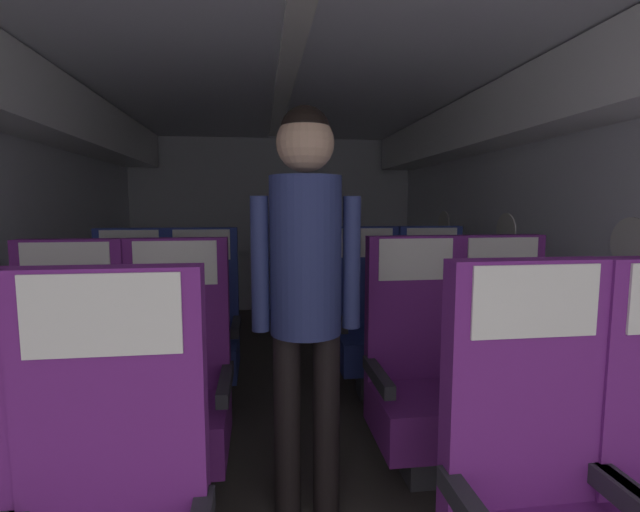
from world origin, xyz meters
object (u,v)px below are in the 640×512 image
(seat_c_right_window, at_px, (369,325))
(seat_b_right_window, at_px, (419,378))
(seat_b_left_window, at_px, (66,397))
(flight_attendant, at_px, (306,271))
(seat_c_left_aisle, at_px, (203,332))
(seat_c_right_aisle, at_px, (434,323))
(seat_b_right_aisle, at_px, (506,373))
(seat_c_left_window, at_px, (130,334))
(seat_b_left_aisle, at_px, (177,390))

(seat_c_right_window, bearing_deg, seat_b_right_window, -89.53)
(seat_b_left_window, distance_m, flight_attendant, 1.18)
(seat_c_left_aisle, relative_size, seat_c_right_window, 1.00)
(seat_c_right_aisle, height_order, seat_c_right_window, same)
(seat_b_right_window, bearing_deg, seat_c_right_aisle, 64.45)
(seat_b_right_window, relative_size, seat_c_right_aisle, 1.00)
(seat_b_right_aisle, distance_m, seat_c_right_window, 1.06)
(seat_c_right_window, bearing_deg, seat_c_right_aisle, -1.85)
(seat_b_right_aisle, height_order, seat_c_right_aisle, same)
(seat_c_left_aisle, bearing_deg, seat_b_left_window, -115.51)
(seat_b_right_aisle, xyz_separation_m, seat_b_right_window, (-0.45, -0.01, 0.00))
(seat_b_left_window, xyz_separation_m, flight_attendant, (1.01, -0.24, 0.56))
(seat_b_left_window, xyz_separation_m, seat_c_left_window, (0.00, 0.96, 0.00))
(seat_b_right_window, height_order, flight_attendant, flight_attendant)
(seat_b_right_window, height_order, seat_c_right_window, same)
(seat_c_left_aisle, relative_size, seat_c_right_aisle, 1.00)
(seat_b_left_window, height_order, seat_c_right_window, same)
(seat_b_left_window, distance_m, seat_c_right_window, 1.84)
(seat_c_left_window, bearing_deg, seat_b_left_window, -90.20)
(seat_b_left_window, distance_m, seat_b_right_aisle, 2.02)
(flight_attendant, bearing_deg, seat_b_right_aisle, 4.35)
(seat_c_left_aisle, xyz_separation_m, seat_c_right_aisle, (1.57, 0.00, 0.00))
(seat_b_right_window, bearing_deg, seat_b_left_window, -179.89)
(seat_c_left_window, height_order, seat_c_right_aisle, same)
(seat_c_left_aisle, bearing_deg, seat_c_left_window, 179.69)
(seat_b_right_window, xyz_separation_m, seat_c_right_window, (-0.01, 0.97, 0.00))
(seat_b_right_window, distance_m, seat_c_right_aisle, 1.06)
(seat_b_left_aisle, xyz_separation_m, seat_c_left_window, (-0.45, 0.94, 0.00))
(seat_b_left_aisle, relative_size, seat_b_right_aisle, 1.00)
(seat_c_right_window, bearing_deg, seat_c_left_window, -179.48)
(seat_c_left_aisle, distance_m, flight_attendant, 1.43)
(seat_c_right_aisle, bearing_deg, seat_c_right_window, 178.15)
(seat_c_right_aisle, bearing_deg, seat_b_left_window, -154.77)
(seat_b_left_window, bearing_deg, seat_c_left_aisle, 64.49)
(seat_b_right_window, relative_size, seat_c_left_aisle, 1.00)
(seat_b_right_window, distance_m, seat_c_right_window, 0.97)
(seat_c_left_window, bearing_deg, flight_attendant, -49.80)
(seat_b_left_aisle, bearing_deg, seat_b_right_aisle, -0.10)
(seat_b_left_window, xyz_separation_m, seat_b_right_aisle, (2.02, 0.01, 0.00))
(seat_b_left_window, bearing_deg, seat_c_right_window, 31.81)
(seat_b_left_aisle, height_order, seat_c_right_aisle, same)
(seat_c_left_window, distance_m, flight_attendant, 1.66)
(seat_b_right_window, bearing_deg, seat_c_left_window, 148.72)
(seat_b_right_window, xyz_separation_m, seat_c_left_aisle, (-1.12, 0.95, 0.00))
(seat_c_left_window, height_order, seat_c_right_window, same)
(flight_attendant, bearing_deg, seat_b_right_window, 13.78)
(seat_b_left_window, height_order, seat_c_left_window, same)
(seat_b_right_aisle, height_order, seat_c_right_window, same)
(seat_c_right_window, height_order, flight_attendant, flight_attendant)
(seat_c_left_aisle, height_order, flight_attendant, flight_attendant)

